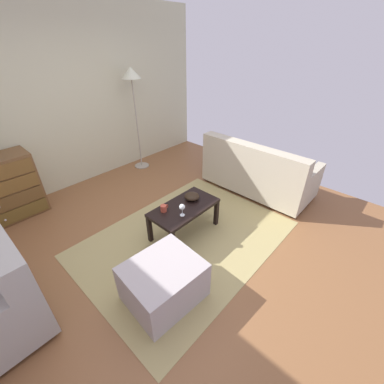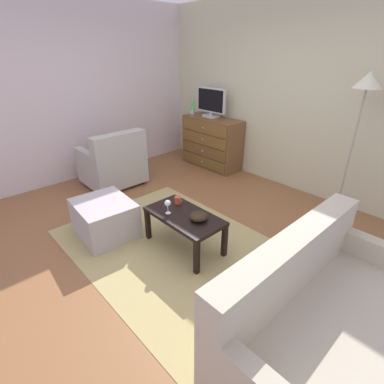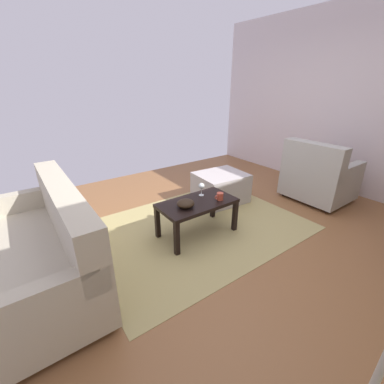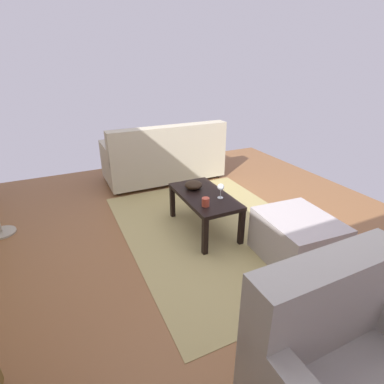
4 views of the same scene
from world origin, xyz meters
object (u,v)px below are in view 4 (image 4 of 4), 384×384
object	(u,v)px
wine_glass	(221,187)
mug	(205,202)
couch_large	(164,159)
ottoman	(297,239)
bowl_decorative	(194,185)
coffee_table	(204,199)

from	to	relation	value
wine_glass	mug	world-z (taller)	wine_glass
couch_large	ottoman	xyz separation A→B (m)	(-2.42, -0.40, -0.12)
mug	ottoman	xyz separation A→B (m)	(-0.60, -0.64, -0.25)
bowl_decorative	couch_large	bearing A→B (deg)	-6.93
wine_glass	couch_large	bearing A→B (deg)	-0.70
mug	ottoman	bearing A→B (deg)	-132.95
coffee_table	mug	world-z (taller)	mug
coffee_table	bowl_decorative	xyz separation A→B (m)	(0.19, 0.04, 0.10)
coffee_table	couch_large	xyz separation A→B (m)	(1.58, -0.13, -0.02)
coffee_table	bowl_decorative	world-z (taller)	bowl_decorative
mug	ottoman	distance (m)	0.91
bowl_decorative	wine_glass	bearing A→B (deg)	-155.89
ottoman	wine_glass	bearing A→B (deg)	31.18
bowl_decorative	couch_large	size ratio (longest dim) A/B	0.11
bowl_decorative	couch_large	world-z (taller)	couch_large
mug	bowl_decorative	distance (m)	0.43
wine_glass	couch_large	size ratio (longest dim) A/B	0.09
wine_glass	ottoman	bearing A→B (deg)	-148.82
coffee_table	mug	distance (m)	0.28
mug	wine_glass	bearing A→B (deg)	-67.08
couch_large	coffee_table	bearing A→B (deg)	175.27
wine_glass	couch_large	world-z (taller)	couch_large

